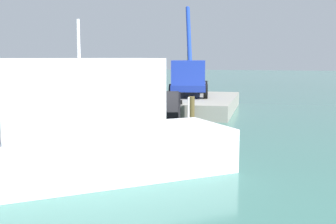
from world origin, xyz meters
TOP-DOWN VIEW (x-y plane):
  - ground at (0.00, 0.00)m, footprint 200.00×200.00m
  - dock at (-5.85, 0.00)m, footprint 10.18×7.60m
  - crane_truck at (-6.40, 0.42)m, footprint 9.91×3.44m
  - dock_worker at (-3.60, -2.20)m, footprint 0.34×0.34m
  - salvaged_car at (0.29, 0.21)m, footprint 4.36×2.71m
  - moored_yacht at (12.86, -1.28)m, footprint 10.46×12.23m
  - piling_near at (-0.22, -1.98)m, footprint 0.32×0.32m
  - piling_mid at (-0.25, 1.70)m, footprint 0.37×0.37m

SIDE VIEW (x-z plane):
  - ground at x=0.00m, z-range 0.00..0.00m
  - dock at x=-5.85m, z-range 0.00..0.99m
  - salvaged_car at x=0.29m, z-range -0.61..1.99m
  - piling_mid at x=-0.25m, z-range 0.00..1.57m
  - moored_yacht at x=12.86m, z-range -2.33..3.96m
  - piling_near at x=-0.22m, z-range 0.00..2.30m
  - dock_worker at x=-3.60m, z-range 1.01..2.80m
  - crane_truck at x=-6.40m, z-range -1.29..6.06m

